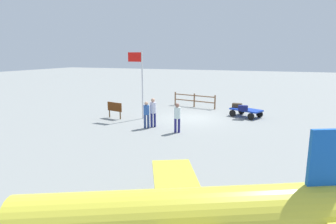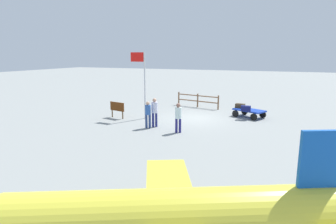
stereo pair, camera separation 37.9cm
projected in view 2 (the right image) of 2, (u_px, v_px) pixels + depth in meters
name	position (u px, v px, depth m)	size (l,w,h in m)	color
ground_plane	(196.00, 118.00, 19.66)	(120.00, 120.00, 0.00)	gray
luggage_cart	(249.00, 111.00, 19.80)	(2.36, 1.97, 0.57)	#1638B3
suitcase_olive	(240.00, 106.00, 20.34)	(0.69, 0.48, 0.30)	#40301D
suitcase_navy	(247.00, 108.00, 19.67)	(0.54, 0.41, 0.27)	navy
suitcase_tan	(246.00, 109.00, 19.12)	(0.66, 0.38, 0.37)	#111754
worker_lead	(178.00, 115.00, 15.83)	(0.45, 0.45, 1.68)	navy
worker_trailing	(155.00, 110.00, 17.04)	(0.53, 0.53, 1.77)	navy
worker_supervisor	(148.00, 113.00, 16.83)	(0.47, 0.47, 1.61)	navy
airplane_near	(159.00, 219.00, 5.75)	(7.45, 5.54, 2.87)	gold
flagpole	(143.00, 77.00, 19.07)	(1.09, 0.10, 4.57)	silver
signboard	(117.00, 107.00, 19.55)	(1.25, 0.34, 1.11)	#4C3319
wooden_fence	(198.00, 99.00, 23.58)	(3.76, 0.89, 1.14)	brown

